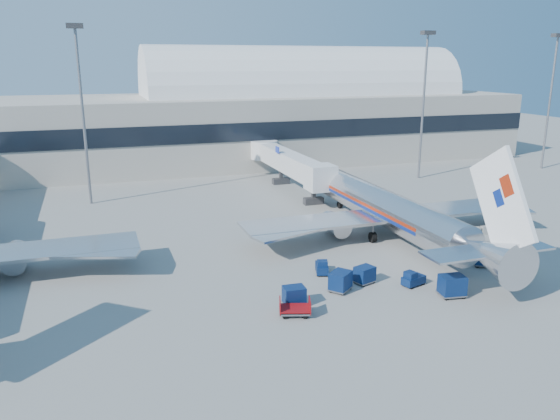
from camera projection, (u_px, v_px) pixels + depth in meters
name	position (u px, v px, depth m)	size (l,w,h in m)	color
ground	(320.00, 262.00, 50.98)	(260.00, 260.00, 0.00)	gray
terminal	(124.00, 124.00, 95.74)	(170.00, 28.15, 21.00)	#B2AA9E
airliner_main	(391.00, 210.00, 57.47)	(32.00, 37.26, 12.07)	silver
jetbridge_near	(286.00, 161.00, 80.44)	(4.40, 27.50, 6.25)	silver
mast_west	(81.00, 89.00, 68.14)	(2.00, 1.20, 22.60)	slate
mast_east	(425.00, 84.00, 83.92)	(2.00, 1.20, 22.60)	slate
mast_far_east	(552.00, 82.00, 91.80)	(2.00, 1.20, 22.60)	slate
barrier_near	(468.00, 232.00, 58.36)	(3.00, 0.55, 0.90)	#9E9E96
barrier_mid	(493.00, 229.00, 59.41)	(3.00, 0.55, 0.90)	#9E9E96
barrier_far	(517.00, 226.00, 60.45)	(3.00, 0.55, 0.90)	#9E9E96
tug_lead	(413.00, 279.00, 45.40)	(2.23, 1.55, 1.32)	#091D46
tug_right	(455.00, 252.00, 51.80)	(2.33, 1.60, 1.38)	#091D46
tug_left	(322.00, 267.00, 48.02)	(1.60, 2.26, 1.33)	#091D46
cart_train_a	(365.00, 274.00, 45.87)	(1.98, 1.73, 1.46)	#091D46
cart_train_b	(340.00, 281.00, 44.30)	(2.35, 2.28, 1.65)	#091D46
cart_train_c	(294.00, 296.00, 41.66)	(1.79, 1.40, 1.52)	#091D46
cart_solo_near	(452.00, 286.00, 43.21)	(2.18, 1.79, 1.75)	#091D46
cart_solo_far	(485.00, 257.00, 49.67)	(2.39, 2.24, 1.69)	#091D46
cart_open_red	(295.00, 310.00, 40.12)	(2.68, 2.24, 0.61)	slate
ramp_worker	(533.00, 263.00, 48.56)	(0.56, 0.37, 1.55)	#C7EF19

